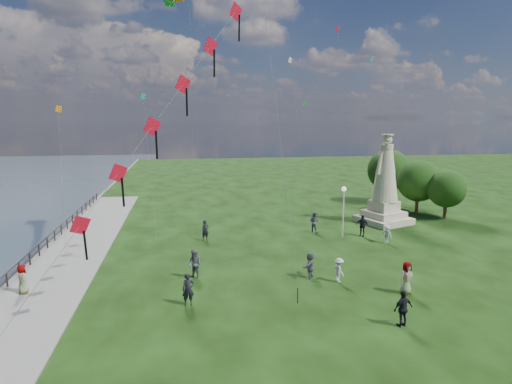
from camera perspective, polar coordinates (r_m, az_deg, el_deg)
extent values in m
cube|color=slate|center=(32.45, -29.27, -10.16)|extent=(0.30, 160.00, 0.60)
cube|color=slate|center=(29.81, -25.98, -11.11)|extent=(5.00, 60.00, 0.10)
cylinder|color=black|center=(30.39, -30.27, -10.18)|extent=(0.11, 0.11, 1.00)
cylinder|color=black|center=(32.17, -29.03, -9.00)|extent=(0.11, 0.11, 1.00)
cylinder|color=black|center=(33.96, -27.93, -7.94)|extent=(0.11, 0.11, 1.00)
cylinder|color=black|center=(35.78, -26.95, -6.99)|extent=(0.11, 0.11, 1.00)
cylinder|color=black|center=(37.62, -26.06, -6.13)|extent=(0.11, 0.11, 1.00)
cylinder|color=black|center=(39.47, -25.26, -5.35)|extent=(0.11, 0.11, 1.00)
cylinder|color=black|center=(41.34, -24.53, -4.64)|extent=(0.11, 0.11, 1.00)
cylinder|color=black|center=(43.22, -23.87, -3.98)|extent=(0.11, 0.11, 1.00)
cylinder|color=black|center=(45.11, -23.26, -3.39)|extent=(0.11, 0.11, 1.00)
cylinder|color=black|center=(47.01, -22.71, -2.84)|extent=(0.11, 0.11, 1.00)
cylinder|color=black|center=(48.92, -22.19, -2.33)|extent=(0.11, 0.11, 1.00)
cylinder|color=black|center=(50.83, -21.72, -1.86)|extent=(0.11, 0.11, 1.00)
cylinder|color=black|center=(52.75, -21.28, -1.43)|extent=(0.11, 0.11, 1.00)
cylinder|color=black|center=(54.68, -20.87, -1.02)|extent=(0.11, 0.11, 1.00)
cylinder|color=black|center=(56.61, -20.49, -0.64)|extent=(0.11, 0.11, 1.00)
cube|color=black|center=(32.02, -29.10, -8.18)|extent=(0.06, 52.00, 0.06)
cube|color=black|center=(32.15, -29.04, -8.91)|extent=(0.06, 52.00, 0.06)
cube|color=#BBB38D|center=(43.98, 16.58, -3.58)|extent=(5.46, 5.46, 0.61)
cube|color=#BBB38D|center=(43.84, 16.62, -2.80)|extent=(4.16, 4.16, 0.61)
cube|color=#BBB38D|center=(43.68, 16.67, -1.76)|extent=(2.86, 2.86, 1.02)
cylinder|color=#BBB38D|center=(42.93, 17.06, 5.83)|extent=(1.56, 1.56, 0.41)
sphere|color=#BBB38D|center=(42.89, 17.10, 6.67)|extent=(0.93, 0.93, 0.93)
cylinder|color=#BBB38D|center=(42.87, 17.13, 7.31)|extent=(1.12, 1.12, 0.10)
cylinder|color=silver|center=(37.41, 11.53, -2.92)|extent=(0.12, 0.12, 4.13)
sphere|color=white|center=(37.00, 11.65, 0.39)|extent=(0.41, 0.41, 0.41)
cylinder|color=#382314|center=(49.07, 20.64, -1.47)|extent=(0.36, 0.36, 2.21)
sphere|color=black|center=(48.67, 20.82, 1.40)|extent=(4.42, 4.42, 4.42)
cylinder|color=#382314|center=(47.89, 23.89, -2.14)|extent=(0.36, 0.36, 1.91)
sphere|color=black|center=(47.52, 24.07, 0.41)|extent=(3.83, 3.83, 3.83)
cylinder|color=#382314|center=(53.97, 17.12, -0.14)|extent=(0.36, 0.36, 2.48)
sphere|color=black|center=(53.58, 17.27, 2.80)|extent=(4.96, 4.96, 4.96)
imported|color=black|center=(24.38, -9.02, -12.70)|extent=(0.72, 0.52, 1.82)
imported|color=#595960|center=(28.05, -8.18, -9.52)|extent=(1.07, 1.06, 1.91)
imported|color=silver|center=(27.83, 11.00, -10.16)|extent=(0.69, 1.08, 1.54)
imported|color=black|center=(23.04, 19.03, -14.47)|extent=(1.20, 0.80, 1.87)
imported|color=#595960|center=(26.99, 19.42, -10.76)|extent=(1.08, 0.85, 1.94)
imported|color=black|center=(36.30, -6.77, -5.11)|extent=(0.75, 0.63, 1.76)
imported|color=#595960|center=(39.05, 7.76, -3.98)|extent=(1.04, 1.03, 1.86)
imported|color=silver|center=(36.99, 16.99, -5.37)|extent=(0.93, 1.12, 1.54)
imported|color=black|center=(38.53, 13.98, -4.37)|extent=(1.21, 1.12, 1.87)
imported|color=#595960|center=(28.82, -28.68, -10.33)|extent=(0.83, 0.99, 1.73)
imported|color=#595960|center=(28.14, 7.22, -9.65)|extent=(1.44, 1.70, 1.71)
cube|color=red|center=(21.37, -22.37, -4.12)|extent=(0.87, 0.64, 1.03)
cube|color=black|center=(21.47, -21.79, -6.64)|extent=(0.10, 0.28, 1.48)
cube|color=red|center=(21.93, -17.88, 2.41)|extent=(0.87, 0.64, 1.03)
cube|color=black|center=(21.95, -17.32, -0.07)|extent=(0.10, 0.28, 1.48)
cube|color=red|center=(22.89, -13.66, 8.49)|extent=(0.87, 0.64, 1.03)
cube|color=black|center=(22.82, -13.13, 6.12)|extent=(0.10, 0.28, 1.48)
cube|color=red|center=(24.20, -9.72, 13.96)|extent=(0.87, 0.64, 1.03)
cube|color=black|center=(24.05, -9.21, 11.73)|extent=(0.10, 0.28, 1.48)
cube|color=red|center=(25.80, -6.07, 18.76)|extent=(0.87, 0.64, 1.03)
cube|color=black|center=(25.59, -5.59, 16.69)|extent=(0.10, 0.28, 1.48)
cube|color=red|center=(27.65, -2.70, 22.89)|extent=(0.87, 0.64, 1.03)
cube|color=black|center=(27.38, -2.26, 21.00)|extent=(0.10, 0.28, 1.48)
cylinder|color=black|center=(24.59, 5.58, -13.59)|extent=(0.06, 0.06, 0.90)
cube|color=#1A912C|center=(21.26, -11.56, 23.63)|extent=(0.60, 0.66, 0.31)
cube|color=teal|center=(40.26, -14.85, 12.21)|extent=(0.51, 0.39, 0.57)
cylinder|color=#595959|center=(37.91, -14.02, 3.29)|extent=(1.02, 5.02, 12.04)
cube|color=silver|center=(43.12, 4.58, 17.12)|extent=(0.51, 0.39, 0.57)
cylinder|color=#595959|center=(40.56, 5.99, 6.49)|extent=(1.02, 5.02, 15.64)
cube|color=red|center=(49.04, 10.83, 20.60)|extent=(0.51, 0.39, 0.57)
cylinder|color=#595959|center=(46.01, 12.12, 9.09)|extent=(1.02, 5.02, 19.44)
cylinder|color=#595959|center=(46.24, -8.30, 14.44)|extent=(1.02, 5.02, 27.86)
cube|color=#1A912C|center=(49.37, 6.53, 11.65)|extent=(0.51, 0.39, 0.57)
cylinder|color=#595959|center=(47.30, 7.82, 4.57)|extent=(1.02, 5.02, 11.76)
cube|color=orange|center=(39.09, -24.83, 10.01)|extent=(0.51, 0.39, 0.57)
cylinder|color=#595959|center=(36.85, -24.46, 1.61)|extent=(1.02, 5.02, 10.88)
cylinder|color=#595959|center=(41.72, 2.67, 12.38)|extent=(1.02, 5.02, 24.00)
cube|color=teal|center=(46.82, 15.20, 16.71)|extent=(0.51, 0.39, 0.57)
cylinder|color=#595959|center=(44.46, 16.68, 6.67)|extent=(1.02, 5.02, 16.01)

